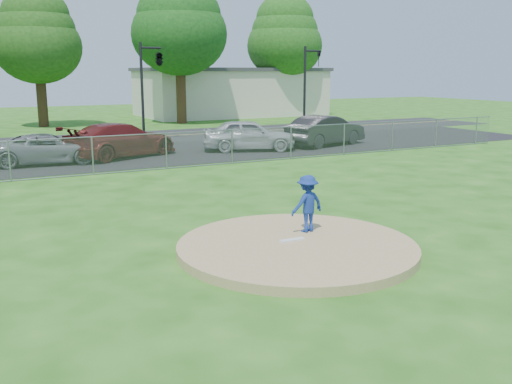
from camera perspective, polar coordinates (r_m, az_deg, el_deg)
ground at (r=21.85m, az=-9.71°, el=1.30°), size 120.00×120.00×0.00m
pitchers_mound at (r=12.92m, az=4.10°, el=-5.54°), size 5.40×5.40×0.20m
pitching_rubber at (r=13.05m, az=3.65°, el=-4.81°), size 0.60×0.15×0.04m
chain_link_fence at (r=23.62m, az=-11.26°, el=3.88°), size 40.00×0.06×1.50m
parking_lot at (r=28.04m, az=-13.80°, el=3.47°), size 50.00×8.00×0.01m
street at (r=35.32m, az=-16.73°, el=5.00°), size 60.00×7.00×0.01m
commercial_building at (r=53.48m, az=-2.58°, el=10.00°), size 16.40×9.40×4.30m
tree_center at (r=44.89m, az=-21.05°, el=14.38°), size 6.16×6.16×9.84m
tree_right at (r=45.37m, az=-7.69°, el=16.50°), size 7.28×7.28×11.63m
tree_far_right at (r=52.72m, az=2.89°, el=15.30°), size 6.72×6.72×10.74m
traffic_signal_center at (r=34.13m, az=-9.84°, el=12.86°), size 1.42×2.48×5.60m
traffic_signal_right at (r=38.53m, az=5.20°, el=11.00°), size 1.28×0.20×5.60m
pitcher at (r=13.67m, az=5.15°, el=-1.16°), size 0.95×0.63×1.38m
parked_car_gray at (r=26.61m, az=-20.02°, el=4.09°), size 4.93×2.64×1.32m
parked_car_darkred at (r=27.66m, az=-13.36°, el=5.08°), size 6.03×4.25×1.62m
parked_car_pearl at (r=29.22m, az=-0.72°, el=5.74°), size 5.07×3.46×1.60m
parked_car_charcoal at (r=31.54m, az=6.97°, el=6.14°), size 5.24×3.04×1.63m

